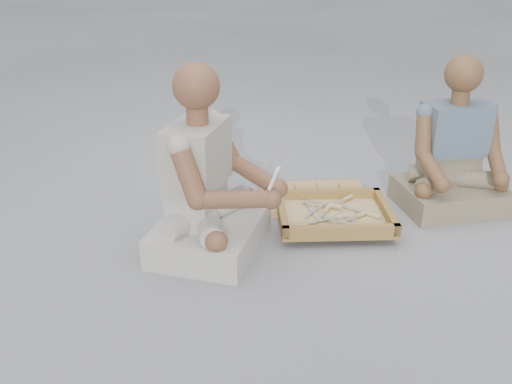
{
  "coord_description": "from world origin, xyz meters",
  "views": [
    {
      "loc": [
        -0.08,
        -2.17,
        1.33
      ],
      "look_at": [
        -0.12,
        0.11,
        0.3
      ],
      "focal_mm": 40.0,
      "sensor_mm": 36.0,
      "label": 1
    }
  ],
  "objects_px": {
    "carved_panel": "(315,198)",
    "craftsman": "(208,190)",
    "tool_tray": "(334,215)",
    "companion": "(453,160)"
  },
  "relations": [
    {
      "from": "tool_tray",
      "to": "craftsman",
      "type": "xyz_separation_m",
      "value": [
        -0.6,
        -0.22,
        0.23
      ]
    },
    {
      "from": "carved_panel",
      "to": "companion",
      "type": "xyz_separation_m",
      "value": [
        0.71,
        -0.05,
        0.25
      ]
    },
    {
      "from": "tool_tray",
      "to": "carved_panel",
      "type": "bearing_deg",
      "value": 103.21
    },
    {
      "from": "carved_panel",
      "to": "craftsman",
      "type": "height_order",
      "value": "craftsman"
    },
    {
      "from": "carved_panel",
      "to": "companion",
      "type": "distance_m",
      "value": 0.75
    },
    {
      "from": "carved_panel",
      "to": "craftsman",
      "type": "distance_m",
      "value": 0.79
    },
    {
      "from": "tool_tray",
      "to": "companion",
      "type": "xyz_separation_m",
      "value": [
        0.63,
        0.25,
        0.2
      ]
    },
    {
      "from": "carved_panel",
      "to": "tool_tray",
      "type": "distance_m",
      "value": 0.31
    },
    {
      "from": "carved_panel",
      "to": "companion",
      "type": "height_order",
      "value": "companion"
    },
    {
      "from": "craftsman",
      "to": "companion",
      "type": "distance_m",
      "value": 1.32
    }
  ]
}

